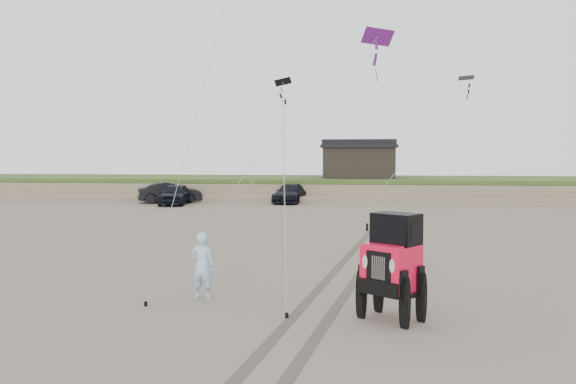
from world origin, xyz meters
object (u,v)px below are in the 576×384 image
object	(u,v)px
cabin	(359,160)
man	(202,266)
truck_a	(175,194)
truck_c	(290,194)
truck_b	(170,193)
jeep	(391,278)

from	to	relation	value
cabin	man	bearing A→B (deg)	-96.33
truck_a	truck_c	size ratio (longest dim) A/B	0.93
cabin	truck_a	size ratio (longest dim) A/B	1.39
truck_b	jeep	size ratio (longest dim) A/B	0.96
truck_a	jeep	size ratio (longest dim) A/B	0.91
cabin	jeep	world-z (taller)	cabin
truck_b	truck_a	bearing A→B (deg)	-170.89
truck_c	man	xyz separation A→B (m)	(1.31, -29.41, 0.13)
truck_a	man	xyz separation A→B (m)	(9.60, -26.70, 0.06)
truck_b	truck_c	distance (m)	9.29
truck_a	truck_c	xyz separation A→B (m)	(8.29, 2.71, -0.07)
truck_c	jeep	world-z (taller)	jeep
cabin	truck_a	bearing A→B (deg)	-146.37
cabin	truck_a	xyz separation A→B (m)	(-13.56, -9.02, -2.45)
truck_c	jeep	xyz separation A→B (m)	(5.89, -30.68, 0.22)
cabin	truck_c	bearing A→B (deg)	-129.85
truck_b	truck_c	bearing A→B (deg)	-104.07
cabin	truck_c	xyz separation A→B (m)	(-5.27, -6.32, -2.52)
jeep	man	xyz separation A→B (m)	(-4.58, 1.28, -0.09)
cabin	truck_b	bearing A→B (deg)	-152.99
truck_a	jeep	bearing A→B (deg)	-69.27
truck_a	truck_b	world-z (taller)	truck_b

